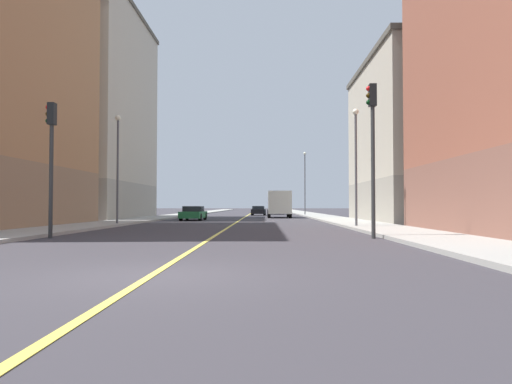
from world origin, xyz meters
name	(u,v)px	position (x,y,z in m)	size (l,w,h in m)	color
ground_plane	(151,276)	(0.00, 0.00, 0.00)	(400.00, 400.00, 0.00)	#363339
sidewalk_left	(316,215)	(8.68, 49.00, 0.07)	(3.52, 168.00, 0.15)	#9E9B93
sidewalk_right	(178,215)	(-8.68, 49.00, 0.07)	(3.52, 168.00, 0.15)	#9E9B93
lane_center_stripe	(247,216)	(0.00, 49.00, 0.01)	(0.16, 154.00, 0.01)	#E5D14C
building_left_mid	(423,141)	(15.05, 28.40, 6.56)	(9.53, 15.61, 13.09)	#9D9688
building_right_midblock	(91,114)	(-15.05, 36.30, 10.40)	(9.53, 17.29, 20.78)	#9D9688
traffic_light_left_near	(372,139)	(6.50, 9.78, 4.01)	(0.40, 0.32, 6.22)	#2D2D2D
traffic_light_right_near	(51,150)	(-6.53, 9.78, 3.60)	(0.40, 0.32, 5.51)	#2D2D2D
street_lamp_left_near	(356,154)	(7.52, 18.12, 4.32)	(0.36, 0.36, 6.85)	#4C4C51
street_lamp_right_near	(118,158)	(-7.52, 21.32, 4.48)	(0.36, 0.36, 7.15)	#4C4C51
street_lamp_left_far	(305,177)	(7.52, 51.10, 5.01)	(0.36, 0.36, 8.16)	#4C4C51
car_black	(259,211)	(1.44, 52.45, 0.62)	(1.98, 4.17, 1.24)	black
car_teal	(277,210)	(4.10, 58.97, 0.60)	(1.91, 4.24, 1.20)	#196670
car_green	(193,213)	(-4.15, 32.07, 0.61)	(2.01, 4.34, 1.26)	#1E6B38
box_truck	(279,204)	(3.80, 41.11, 1.53)	(2.51, 6.69, 2.83)	navy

